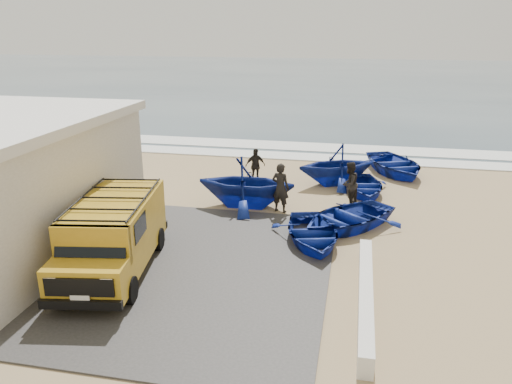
{
  "coord_description": "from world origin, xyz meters",
  "views": [
    {
      "loc": [
        4.52,
        -14.76,
        6.94
      ],
      "look_at": [
        1.06,
        2.02,
        1.2
      ],
      "focal_mm": 35.0,
      "sensor_mm": 36.0,
      "label": 1
    }
  ],
  "objects_px": {
    "parapet": "(365,296)",
    "van": "(113,233)",
    "boat_mid_right": "(364,186)",
    "boat_far_left": "(336,164)",
    "boat_near_left": "(312,233)",
    "fisherman_back": "(255,166)",
    "fisherman_middle": "(349,184)",
    "boat_far_right": "(395,164)",
    "boat_mid_left": "(246,182)",
    "boat_near_right": "(347,217)",
    "fisherman_front": "(280,188)"
  },
  "relations": [
    {
      "from": "parapet",
      "to": "fisherman_back",
      "type": "distance_m",
      "value": 11.08
    },
    {
      "from": "boat_near_right",
      "to": "fisherman_middle",
      "type": "relative_size",
      "value": 2.21
    },
    {
      "from": "boat_far_right",
      "to": "fisherman_middle",
      "type": "relative_size",
      "value": 2.45
    },
    {
      "from": "parapet",
      "to": "boat_far_right",
      "type": "xyz_separation_m",
      "value": [
        1.42,
        12.78,
        0.18
      ]
    },
    {
      "from": "boat_mid_left",
      "to": "boat_near_right",
      "type": "bearing_deg",
      "value": -110.81
    },
    {
      "from": "fisherman_front",
      "to": "boat_far_left",
      "type": "bearing_deg",
      "value": -99.96
    },
    {
      "from": "boat_mid_right",
      "to": "fisherman_middle",
      "type": "distance_m",
      "value": 1.8
    },
    {
      "from": "boat_far_left",
      "to": "fisherman_middle",
      "type": "xyz_separation_m",
      "value": [
        0.66,
        -2.7,
        -0.05
      ]
    },
    {
      "from": "boat_mid_right",
      "to": "van",
      "type": "bearing_deg",
      "value": -136.86
    },
    {
      "from": "boat_mid_left",
      "to": "boat_far_right",
      "type": "relative_size",
      "value": 0.87
    },
    {
      "from": "van",
      "to": "boat_far_right",
      "type": "height_order",
      "value": "van"
    },
    {
      "from": "parapet",
      "to": "boat_near_right",
      "type": "height_order",
      "value": "boat_near_right"
    },
    {
      "from": "parapet",
      "to": "boat_far_left",
      "type": "height_order",
      "value": "boat_far_left"
    },
    {
      "from": "parapet",
      "to": "van",
      "type": "height_order",
      "value": "van"
    },
    {
      "from": "boat_mid_right",
      "to": "fisherman_front",
      "type": "xyz_separation_m",
      "value": [
        -3.2,
        -2.93,
        0.64
      ]
    },
    {
      "from": "boat_mid_right",
      "to": "fisherman_middle",
      "type": "height_order",
      "value": "fisherman_middle"
    },
    {
      "from": "boat_mid_right",
      "to": "fisherman_back",
      "type": "xyz_separation_m",
      "value": [
        -4.92,
        0.59,
        0.47
      ]
    },
    {
      "from": "boat_near_left",
      "to": "van",
      "type": "bearing_deg",
      "value": -165.45
    },
    {
      "from": "boat_mid_right",
      "to": "boat_far_left",
      "type": "relative_size",
      "value": 0.92
    },
    {
      "from": "boat_near_left",
      "to": "boat_far_left",
      "type": "bearing_deg",
      "value": 71.2
    },
    {
      "from": "parapet",
      "to": "fisherman_back",
      "type": "height_order",
      "value": "fisherman_back"
    },
    {
      "from": "boat_far_left",
      "to": "boat_near_right",
      "type": "bearing_deg",
      "value": -19.92
    },
    {
      "from": "boat_mid_right",
      "to": "fisherman_back",
      "type": "bearing_deg",
      "value": 165.48
    },
    {
      "from": "boat_mid_right",
      "to": "boat_far_right",
      "type": "distance_m",
      "value": 3.79
    },
    {
      "from": "van",
      "to": "boat_near_left",
      "type": "relative_size",
      "value": 1.55
    },
    {
      "from": "boat_far_left",
      "to": "fisherman_back",
      "type": "distance_m",
      "value": 3.7
    },
    {
      "from": "boat_near_right",
      "to": "fisherman_back",
      "type": "relative_size",
      "value": 2.45
    },
    {
      "from": "boat_mid_right",
      "to": "boat_near_left",
      "type": "bearing_deg",
      "value": -114.22
    },
    {
      "from": "parapet",
      "to": "boat_near_right",
      "type": "distance_m",
      "value": 5.26
    },
    {
      "from": "boat_near_left",
      "to": "boat_mid_right",
      "type": "relative_size",
      "value": 1.07
    },
    {
      "from": "boat_mid_left",
      "to": "boat_far_right",
      "type": "bearing_deg",
      "value": -45.85
    },
    {
      "from": "van",
      "to": "fisherman_middle",
      "type": "height_order",
      "value": "van"
    },
    {
      "from": "boat_mid_right",
      "to": "fisherman_front",
      "type": "relative_size",
      "value": 1.68
    },
    {
      "from": "fisherman_back",
      "to": "fisherman_front",
      "type": "bearing_deg",
      "value": -93.55
    },
    {
      "from": "boat_mid_right",
      "to": "fisherman_front",
      "type": "height_order",
      "value": "fisherman_front"
    },
    {
      "from": "boat_near_left",
      "to": "fisherman_back",
      "type": "xyz_separation_m",
      "value": [
        -3.24,
        6.26,
        0.45
      ]
    },
    {
      "from": "parapet",
      "to": "boat_near_left",
      "type": "relative_size",
      "value": 1.7
    },
    {
      "from": "boat_far_right",
      "to": "van",
      "type": "bearing_deg",
      "value": -147.54
    },
    {
      "from": "van",
      "to": "boat_near_right",
      "type": "relative_size",
      "value": 1.37
    },
    {
      "from": "parapet",
      "to": "boat_mid_right",
      "type": "bearing_deg",
      "value": 90.37
    },
    {
      "from": "boat_mid_left",
      "to": "fisherman_back",
      "type": "relative_size",
      "value": 2.37
    },
    {
      "from": "boat_far_left",
      "to": "boat_mid_right",
      "type": "bearing_deg",
      "value": 21.65
    },
    {
      "from": "boat_near_right",
      "to": "fisherman_middle",
      "type": "xyz_separation_m",
      "value": [
        -0.01,
        2.47,
        0.49
      ]
    },
    {
      "from": "boat_near_right",
      "to": "fisherman_front",
      "type": "height_order",
      "value": "fisherman_front"
    },
    {
      "from": "boat_far_left",
      "to": "fisherman_back",
      "type": "xyz_separation_m",
      "value": [
        -3.67,
        -0.5,
        -0.13
      ]
    },
    {
      "from": "boat_far_left",
      "to": "parapet",
      "type": "bearing_deg",
      "value": -20.01
    },
    {
      "from": "boat_far_right",
      "to": "boat_near_right",
      "type": "bearing_deg",
      "value": -127.69
    },
    {
      "from": "van",
      "to": "boat_mid_left",
      "type": "xyz_separation_m",
      "value": [
        2.56,
        6.2,
        -0.18
      ]
    },
    {
      "from": "boat_near_left",
      "to": "boat_far_right",
      "type": "bearing_deg",
      "value": 55.76
    },
    {
      "from": "parapet",
      "to": "boat_far_left",
      "type": "distance_m",
      "value": 10.49
    }
  ]
}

